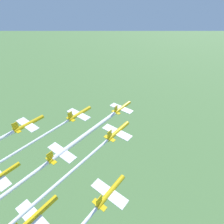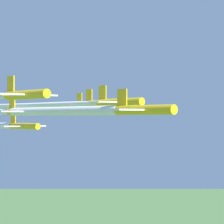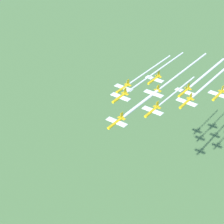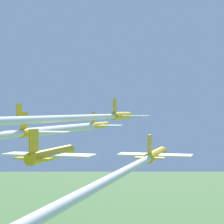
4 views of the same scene
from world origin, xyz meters
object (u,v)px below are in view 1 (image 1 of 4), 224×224
at_px(jet_8, 35,217).
at_px(jet_5, 110,192).
at_px(jet_2, 117,131).
at_px(jet_0, 122,108).
at_px(jet_3, 28,124).
at_px(jet_4, 63,152).
at_px(jet_1, 79,114).

bearing_deg(jet_8, jet_5, 59.53).
distance_m(jet_2, jet_5, 18.06).
height_order(jet_2, jet_8, jet_2).
height_order(jet_0, jet_8, jet_0).
bearing_deg(jet_8, jet_3, 150.46).
distance_m(jet_0, jet_3, 34.71).
height_order(jet_2, jet_4, jet_2).
distance_m(jet_1, jet_5, 30.61).
height_order(jet_1, jet_3, jet_3).
bearing_deg(jet_2, jet_0, 120.47).
distance_m(jet_2, jet_8, 30.13).
relative_size(jet_4, jet_5, 1.00).
distance_m(jet_0, jet_1, 17.40).
distance_m(jet_0, jet_5, 34.78).
distance_m(jet_3, jet_8, 30.49).
xyz_separation_m(jet_1, jet_2, (17.13, -3.95, 0.75)).
height_order(jet_0, jet_4, jet_4).
bearing_deg(jet_4, jet_2, 59.53).
xyz_separation_m(jet_1, jet_4, (5.21, -16.53, -1.46)).
height_order(jet_0, jet_1, jet_1).
height_order(jet_3, jet_8, jet_3).
relative_size(jet_0, jet_2, 1.00).
height_order(jet_3, jet_4, jet_3).
relative_size(jet_0, jet_4, 1.00).
height_order(jet_0, jet_2, jet_2).
height_order(jet_1, jet_5, jet_1).
relative_size(jet_1, jet_2, 1.00).
bearing_deg(jet_5, jet_8, -120.47).
bearing_deg(jet_5, jet_2, 120.47).
xyz_separation_m(jet_2, jet_8, (-6.71, -29.12, -3.84)).
bearing_deg(jet_0, jet_8, -78.91).
xyz_separation_m(jet_3, jet_8, (22.34, -20.48, -3.38)).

